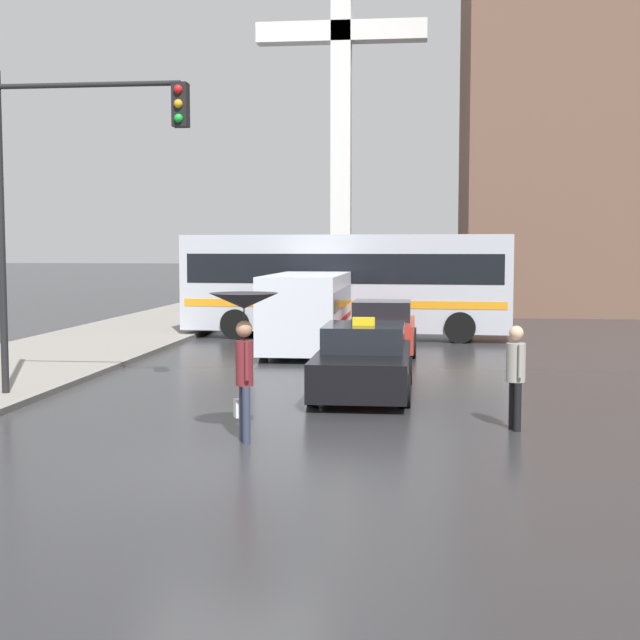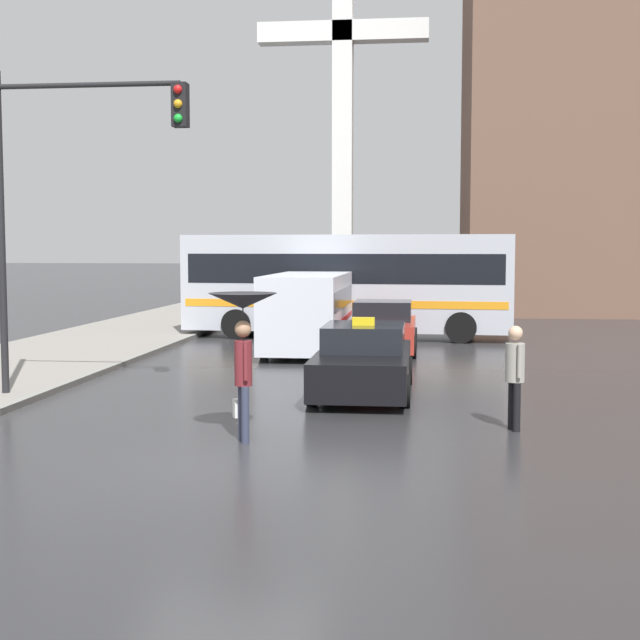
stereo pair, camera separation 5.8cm
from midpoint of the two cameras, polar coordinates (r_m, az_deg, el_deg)
ground_plane at (r=12.10m, az=-6.01°, el=-9.37°), size 300.00×300.00×0.00m
taxi at (r=17.84m, az=2.72°, el=-2.70°), size 1.91×4.50×1.54m
sedan_red at (r=24.95m, az=3.91°, el=-0.57°), size 1.91×4.05×1.44m
ambulance_van at (r=24.99m, az=-0.88°, el=0.74°), size 2.11×5.67×2.18m
city_bus at (r=29.03m, az=1.67°, el=2.53°), size 10.68×3.19×3.33m
pedestrian_with_umbrella at (r=13.34m, az=-5.01°, el=-0.08°), size 1.03×1.03×2.25m
pedestrian_man at (r=14.57m, az=12.30°, el=-3.06°), size 0.38×0.46×1.69m
traffic_light at (r=17.54m, az=-15.76°, el=9.03°), size 3.74×0.38×6.24m
building_tower_near at (r=44.56m, az=16.17°, el=18.96°), size 10.16×10.39×28.14m
monument_cross at (r=41.75m, az=1.33°, el=14.35°), size 7.72×0.90×17.55m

